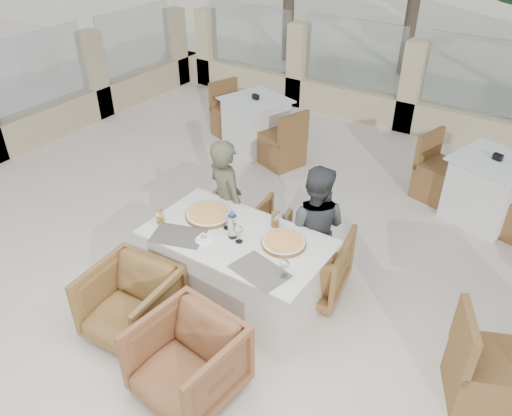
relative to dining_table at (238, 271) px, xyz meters
The scene contains 23 objects.
ground 0.40m from the dining_table, 124.27° to the right, with size 80.00×80.00×0.00m, color silver.
perimeter_wall_far 4.72m from the dining_table, 90.83° to the left, with size 10.00×0.34×1.60m, color beige, non-canonical shape.
perimeter_wall_left 4.80m from the dining_table, 162.96° to the left, with size 0.34×7.00×1.60m, color tan, non-canonical shape.
dining_table is the anchor object (origin of this frame).
placemat_near_left 0.64m from the dining_table, 147.29° to the right, with size 0.45×0.30×0.00m, color #534D47.
placemat_near_right 0.63m from the dining_table, 33.36° to the right, with size 0.45×0.30×0.00m, color #605A52.
pizza_left 0.58m from the dining_table, 164.16° to the left, with size 0.43×0.43×0.06m, color orange.
pizza_right 0.58m from the dining_table, 16.99° to the left, with size 0.38×0.38×0.05m, color orange.
water_bottle 0.52m from the dining_table, 131.38° to the right, with size 0.08×0.08×0.26m, color #A3BBD6.
wine_glass_centre 0.50m from the dining_table, 160.06° to the left, with size 0.08×0.08×0.18m, color white, non-canonical shape.
wine_glass_near 0.48m from the dining_table, 40.39° to the right, with size 0.08×0.08×0.18m, color white, non-canonical shape.
wine_glass_corner 0.81m from the dining_table, 19.98° to the right, with size 0.08×0.08×0.18m, color silver, non-canonical shape.
beer_glass_left 0.85m from the dining_table, 162.62° to the right, with size 0.07×0.07×0.14m, color gold.
beer_glass_right 0.59m from the dining_table, 58.74° to the left, with size 0.07×0.07×0.14m, color orange.
olive_dish 0.50m from the dining_table, 135.43° to the right, with size 0.11×0.11×0.04m, color white, non-canonical shape.
armchair_far_left 1.00m from the dining_table, 125.81° to the left, with size 0.60×0.62×0.56m, color olive.
armchair_far_right 0.70m from the dining_table, 50.75° to the left, with size 0.70×0.72×0.66m, color olive.
armchair_near_left 0.97m from the dining_table, 124.27° to the right, with size 0.70×0.72×0.65m, color brown.
armchair_near_right 1.04m from the dining_table, 75.80° to the right, with size 0.71×0.73×0.67m, color brown.
diner_left 0.75m from the dining_table, 134.14° to the left, with size 0.50×0.33×1.36m, color #4D4E39.
diner_right 0.80m from the dining_table, 56.12° to the left, with size 0.63×0.49×1.29m, color #3D4043.
bg_table_a 3.26m from the dining_table, 120.84° to the left, with size 1.64×0.82×0.77m, color silver, non-canonical shape.
bg_table_b 3.16m from the dining_table, 60.35° to the left, with size 1.64×0.82×0.77m, color white, non-canonical shape.
Camera 1 is at (2.13, -2.70, 3.33)m, focal length 35.00 mm.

